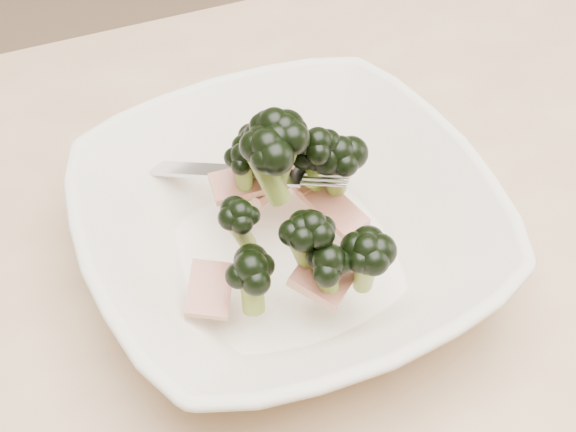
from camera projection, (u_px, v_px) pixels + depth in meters
name	position (u px, v px, depth m)	size (l,w,h in m)	color
dining_table	(419.00, 380.00, 0.63)	(1.20, 0.80, 0.75)	tan
broccoli_dish	(288.00, 226.00, 0.55)	(0.30, 0.30, 0.13)	beige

